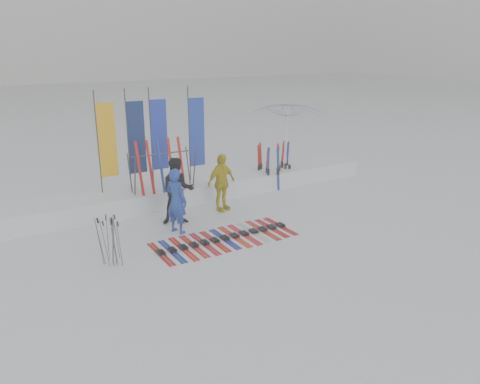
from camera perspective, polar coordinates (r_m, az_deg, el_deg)
ground at (r=12.50m, az=3.00°, el=-6.42°), size 120.00×120.00×0.00m
snow_bank at (r=16.17m, az=-6.07°, el=0.26°), size 14.00×1.60×0.60m
person_blue at (r=13.07m, az=-7.75°, el=-1.09°), size 0.69×0.80×1.86m
person_black at (r=13.75m, az=-7.58°, el=0.12°), size 1.14×1.01×1.98m
person_yellow at (r=14.74m, az=-2.29°, el=1.17°), size 1.16×0.69×1.85m
tent_canopy at (r=19.82m, az=5.80°, el=6.87°), size 3.79×3.83×2.88m
ski_row at (r=12.80m, az=-1.86°, el=-5.64°), size 3.88×1.68×0.07m
pole_cluster at (r=11.61m, az=-15.56°, el=-5.78°), size 0.58×0.72×1.25m
feather_flags at (r=15.44m, az=-10.90°, el=6.66°), size 3.58×0.24×3.20m
ski_rack at (r=15.10m, az=-9.43°, el=3.16°), size 2.04×0.80×1.23m
upright_skis at (r=17.38m, az=4.24°, el=3.22°), size 1.53×1.04×1.67m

